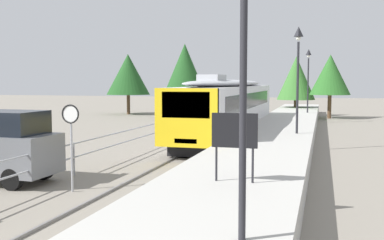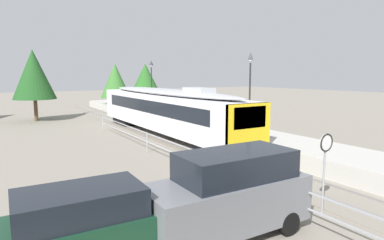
{
  "view_description": "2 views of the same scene",
  "coord_description": "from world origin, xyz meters",
  "px_view_note": "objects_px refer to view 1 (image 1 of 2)",
  "views": [
    {
      "loc": [
        5.62,
        -3.13,
        3.5
      ],
      "look_at": [
        0.0,
        16.56,
        1.8
      ],
      "focal_mm": 42.94,
      "sensor_mm": 36.0,
      "label": 1
    },
    {
      "loc": [
        -11.22,
        3.06,
        4.69
      ],
      "look_at": [
        -1.0,
        19.56,
        2.0
      ],
      "focal_mm": 30.71,
      "sensor_mm": 36.0,
      "label": 2
    }
  ],
  "objects_px": {
    "platform_lamp_mid_platform": "(298,59)",
    "platform_lamp_far_end": "(308,69)",
    "commuter_train": "(229,104)",
    "platform_notice_board": "(235,133)",
    "speed_limit_sign": "(71,126)",
    "platform_lamp_near_end": "(244,11)"
  },
  "relations": [
    {
      "from": "platform_notice_board",
      "to": "commuter_train",
      "type": "bearing_deg",
      "value": 101.74
    },
    {
      "from": "platform_lamp_mid_platform",
      "to": "speed_limit_sign",
      "type": "bearing_deg",
      "value": -120.38
    },
    {
      "from": "platform_lamp_mid_platform",
      "to": "speed_limit_sign",
      "type": "xyz_separation_m",
      "value": [
        -6.39,
        -10.9,
        -2.5
      ]
    },
    {
      "from": "commuter_train",
      "to": "platform_lamp_mid_platform",
      "type": "xyz_separation_m",
      "value": [
        4.39,
        -4.54,
        2.48
      ]
    },
    {
      "from": "speed_limit_sign",
      "to": "platform_lamp_far_end",
      "type": "bearing_deg",
      "value": 76.81
    },
    {
      "from": "platform_notice_board",
      "to": "speed_limit_sign",
      "type": "bearing_deg",
      "value": 168.35
    },
    {
      "from": "platform_lamp_near_end",
      "to": "platform_lamp_far_end",
      "type": "height_order",
      "value": "same"
    },
    {
      "from": "platform_lamp_near_end",
      "to": "platform_notice_board",
      "type": "distance_m",
      "value": 5.06
    },
    {
      "from": "platform_notice_board",
      "to": "platform_lamp_mid_platform",
      "type": "bearing_deg",
      "value": 85.51
    },
    {
      "from": "speed_limit_sign",
      "to": "commuter_train",
      "type": "bearing_deg",
      "value": 82.61
    },
    {
      "from": "speed_limit_sign",
      "to": "platform_lamp_mid_platform",
      "type": "bearing_deg",
      "value": 59.62
    },
    {
      "from": "platform_lamp_mid_platform",
      "to": "platform_lamp_far_end",
      "type": "relative_size",
      "value": 1.0
    },
    {
      "from": "platform_lamp_near_end",
      "to": "platform_lamp_mid_platform",
      "type": "height_order",
      "value": "same"
    },
    {
      "from": "platform_lamp_far_end",
      "to": "platform_notice_board",
      "type": "relative_size",
      "value": 2.97
    },
    {
      "from": "platform_lamp_far_end",
      "to": "platform_notice_board",
      "type": "xyz_separation_m",
      "value": [
        -0.95,
        -28.38,
        -2.44
      ]
    },
    {
      "from": "commuter_train",
      "to": "platform_notice_board",
      "type": "relative_size",
      "value": 10.71
    },
    {
      "from": "platform_lamp_far_end",
      "to": "platform_notice_board",
      "type": "height_order",
      "value": "platform_lamp_far_end"
    },
    {
      "from": "platform_lamp_mid_platform",
      "to": "platform_lamp_far_end",
      "type": "bearing_deg",
      "value": 90.0
    },
    {
      "from": "platform_notice_board",
      "to": "speed_limit_sign",
      "type": "height_order",
      "value": "speed_limit_sign"
    },
    {
      "from": "platform_notice_board",
      "to": "platform_lamp_far_end",
      "type": "bearing_deg",
      "value": 88.09
    },
    {
      "from": "commuter_train",
      "to": "platform_notice_board",
      "type": "height_order",
      "value": "commuter_train"
    },
    {
      "from": "commuter_train",
      "to": "platform_notice_board",
      "type": "xyz_separation_m",
      "value": [
        3.44,
        -16.56,
        0.04
      ]
    }
  ]
}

